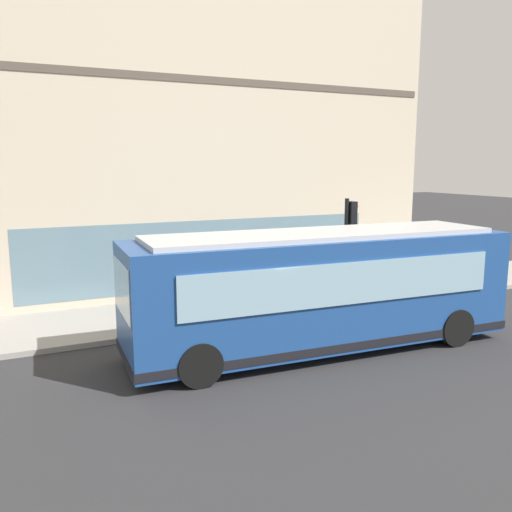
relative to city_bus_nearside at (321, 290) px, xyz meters
name	(u,v)px	position (x,y,z in m)	size (l,w,h in m)	color
ground	(296,352)	(0.01, 0.70, -1.55)	(120.00, 120.00, 0.00)	#2D2D30
sidewalk_curb	(229,308)	(4.46, 0.70, -1.48)	(3.69, 40.00, 0.15)	#9E9991
building_corner	(176,110)	(9.76, 0.70, 5.29)	(6.97, 18.35, 13.71)	beige
city_bus_nearside	(321,290)	(0.00, 0.00, 0.00)	(3.06, 10.16, 3.07)	#1E478C
traffic_light_near_corner	(349,231)	(3.05, -2.99, 1.04)	(0.32, 0.49, 3.50)	black
fire_hydrant	(222,292)	(5.00, 0.75, -1.04)	(0.35, 0.35, 0.74)	gold
pedestrian_near_building_entrance	(314,271)	(3.90, -2.17, -0.39)	(0.32, 0.32, 1.75)	gold
newspaper_vending_box	(150,308)	(3.66, 3.55, -0.95)	(0.44, 0.43, 0.90)	#263F99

